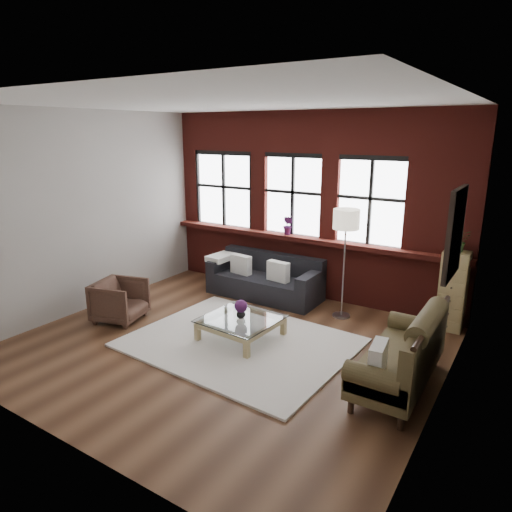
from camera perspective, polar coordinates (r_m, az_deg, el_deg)
The scene contains 26 objects.
floor at distance 6.47m, azimuth -3.68°, elevation -10.95°, with size 5.50×5.50×0.00m, color #472A1A.
ceiling at distance 5.81m, azimuth -4.24°, elevation 18.64°, with size 5.50×5.50×0.00m, color white.
wall_back at distance 8.05m, azimuth 6.73°, elevation 6.24°, with size 5.50×5.50×0.00m, color #A6A29B.
wall_front at distance 4.26m, azimuth -24.30°, elevation -3.33°, with size 5.50×5.50×0.00m, color #A6A29B.
wall_left at distance 7.86m, azimuth -20.37°, elevation 5.16°, with size 5.00×5.00×0.00m, color #A6A29B.
wall_right at distance 4.88m, azimuth 23.08°, elevation -0.94°, with size 5.00×5.00×0.00m, color #A6A29B.
brick_backwall at distance 7.99m, azimuth 6.54°, elevation 6.18°, with size 5.50×0.12×3.20m, color maroon, non-canonical shape.
sill_ledge at distance 8.02m, azimuth 6.14°, elevation 2.15°, with size 5.50×0.30×0.08m, color maroon.
window_left at distance 8.91m, azimuth -3.94°, elevation 8.17°, with size 1.38×0.10×1.50m, color black, non-canonical shape.
window_mid at distance 8.11m, azimuth 4.69°, elevation 7.44°, with size 1.38×0.10×1.50m, color black, non-canonical shape.
window_right at distance 7.57m, azimuth 14.15°, elevation 6.45°, with size 1.38×0.10×1.50m, color black, non-canonical shape.
wall_poster at distance 5.11m, azimuth 23.63°, elevation 2.60°, with size 0.05×0.74×0.94m, color black, non-canonical shape.
shag_rug at distance 6.48m, azimuth -2.01°, elevation -10.73°, with size 2.94×2.31×0.03m, color silver.
dark_sofa at distance 8.08m, azimuth 1.07°, elevation -2.64°, with size 2.01×0.81×0.73m, color black, non-canonical shape.
pillow_a at distance 8.17m, azimuth -1.87°, elevation -1.06°, with size 0.40×0.14×0.34m, color white.
pillow_b at distance 7.78m, azimuth 2.80°, elevation -1.92°, with size 0.40×0.14×0.34m, color white.
vintage_settee at distance 5.52m, azimuth 17.48°, elevation -11.17°, with size 0.78×1.75×0.94m, color #483D21, non-canonical shape.
pillow_settee at distance 5.02m, azimuth 15.00°, elevation -12.30°, with size 0.14×0.38×0.34m, color white.
armchair at distance 7.41m, azimuth -16.66°, elevation -5.38°, with size 0.69×0.71×0.64m, color #422B21.
coffee_table at distance 6.55m, azimuth -1.88°, elevation -9.07°, with size 0.99×0.99×0.33m, color tan, non-canonical shape.
vase at distance 6.45m, azimuth -1.90°, elevation -7.17°, with size 0.13×0.13×0.14m, color #B2B2B2.
flowers at distance 6.41m, azimuth -1.90°, elevation -6.29°, with size 0.18×0.18×0.18m, color #561E59.
drawer_chest at distance 7.32m, azimuth 23.42°, elevation -3.99°, with size 0.37×0.37×1.19m, color tan.
potted_plant_top at distance 7.13m, azimuth 24.06°, elevation 1.78°, with size 0.29×0.25×0.32m, color #2D5923.
floor_lamp at distance 7.17m, azimuth 10.96°, elevation -0.48°, with size 0.40×0.40×1.88m, color #A5A5A8, non-canonical shape.
sill_plant at distance 8.10m, azimuth 4.02°, elevation 3.85°, with size 0.19×0.15×0.34m, color #561E59.
Camera 1 is at (3.45, -4.65, 2.87)m, focal length 32.00 mm.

